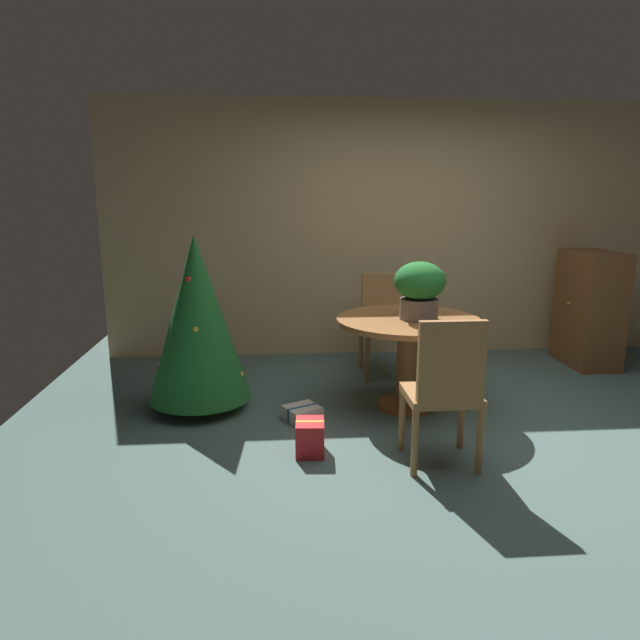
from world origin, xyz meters
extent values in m
plane|color=#4C6660|center=(0.00, 0.00, 0.00)|extent=(6.60, 6.60, 0.00)
cube|color=tan|center=(0.00, 2.20, 1.30)|extent=(6.00, 0.10, 2.60)
cylinder|color=brown|center=(-0.23, 0.53, 0.02)|extent=(0.44, 0.44, 0.04)
cylinder|color=brown|center=(-0.23, 0.53, 0.37)|extent=(0.16, 0.16, 0.65)
cylinder|color=brown|center=(-0.23, 0.53, 0.71)|extent=(1.12, 1.12, 0.04)
cylinder|color=#665B51|center=(-0.16, 0.50, 0.81)|extent=(0.30, 0.30, 0.16)
ellipsoid|color=#1E6628|center=(-0.16, 0.50, 1.03)|extent=(0.39, 0.39, 0.29)
sphere|color=#E5A8B2|center=(-0.13, 0.58, 1.01)|extent=(0.07, 0.07, 0.07)
sphere|color=#E5A8B2|center=(-0.24, 0.47, 1.04)|extent=(0.06, 0.06, 0.06)
cylinder|color=#9E6B3D|center=(-0.02, 1.17, 0.23)|extent=(0.04, 0.04, 0.45)
cylinder|color=#9E6B3D|center=(-0.44, 1.17, 0.23)|extent=(0.04, 0.04, 0.45)
cylinder|color=#9E6B3D|center=(-0.02, 1.58, 0.23)|extent=(0.04, 0.04, 0.45)
cylinder|color=#9E6B3D|center=(-0.44, 1.58, 0.23)|extent=(0.04, 0.04, 0.45)
cube|color=#9E6B3D|center=(-0.23, 1.37, 0.48)|extent=(0.46, 0.46, 0.05)
cube|color=#9E6B3D|center=(-0.23, 1.57, 0.72)|extent=(0.42, 0.05, 0.44)
cylinder|color=#9E6B3D|center=(-0.43, -0.23, 0.21)|extent=(0.04, 0.04, 0.42)
cylinder|color=#9E6B3D|center=(-0.03, -0.23, 0.21)|extent=(0.04, 0.04, 0.42)
cylinder|color=#9E6B3D|center=(-0.43, -0.59, 0.21)|extent=(0.04, 0.04, 0.42)
cylinder|color=#9E6B3D|center=(-0.03, -0.59, 0.21)|extent=(0.04, 0.04, 0.42)
cube|color=#9E6B3D|center=(-0.23, -0.41, 0.45)|extent=(0.45, 0.40, 0.05)
cube|color=#9E6B3D|center=(-0.23, -0.59, 0.72)|extent=(0.40, 0.05, 0.49)
cylinder|color=brown|center=(-1.86, 0.64, 0.05)|extent=(0.10, 0.10, 0.09)
cone|color=#1E6628|center=(-1.86, 0.64, 0.74)|extent=(0.80, 0.80, 1.29)
sphere|color=red|center=(-1.82, 0.72, 1.05)|extent=(0.04, 0.04, 0.04)
sphere|color=silver|center=(-1.90, 0.47, 0.71)|extent=(0.04, 0.04, 0.04)
sphere|color=gold|center=(-1.85, 0.46, 0.69)|extent=(0.07, 0.07, 0.07)
sphere|color=red|center=(-1.90, 0.56, 1.05)|extent=(0.05, 0.05, 0.05)
sphere|color=#2D51A8|center=(-2.08, 0.74, 0.54)|extent=(0.05, 0.05, 0.05)
sphere|color=red|center=(-1.84, 0.75, 1.03)|extent=(0.04, 0.04, 0.04)
sphere|color=silver|center=(-2.16, 0.62, 0.38)|extent=(0.04, 0.04, 0.04)
sphere|color=gold|center=(-1.54, 0.59, 0.29)|extent=(0.05, 0.05, 0.05)
cube|color=silver|center=(-1.07, 0.34, 0.05)|extent=(0.32, 0.31, 0.10)
cube|color=#1E569E|center=(-1.07, 0.34, 0.05)|extent=(0.23, 0.14, 0.11)
cube|color=red|center=(-1.04, -0.24, 0.11)|extent=(0.20, 0.24, 0.22)
cube|color=gold|center=(-1.04, -0.24, 0.11)|extent=(0.19, 0.04, 0.23)
cube|color=brown|center=(1.83, 1.57, 0.57)|extent=(0.41, 0.69, 1.13)
sphere|color=#B29338|center=(1.62, 1.57, 0.62)|extent=(0.04, 0.04, 0.04)
camera|label=1|loc=(-1.25, -3.73, 1.69)|focal=32.08mm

